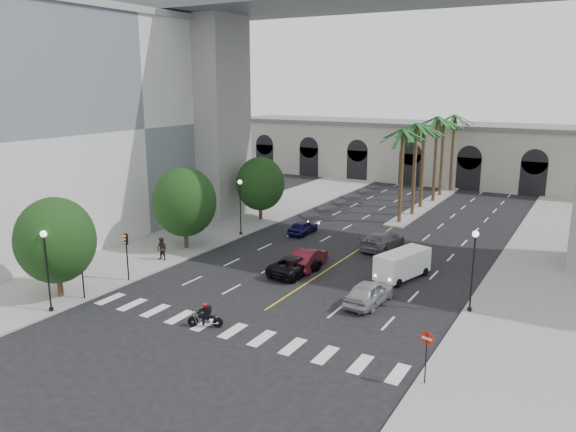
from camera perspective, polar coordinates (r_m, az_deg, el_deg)
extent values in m
plane|color=black|center=(34.63, -4.17, -10.65)|extent=(140.00, 140.00, 0.00)
cube|color=gray|center=(54.45, -8.53, -1.66)|extent=(8.00, 100.00, 0.15)
cube|color=gray|center=(43.57, 24.56, -6.63)|extent=(8.00, 100.00, 0.15)
cube|color=gray|center=(68.03, 13.92, 1.14)|extent=(2.00, 24.00, 0.20)
cube|color=silver|center=(58.97, -20.04, 8.63)|extent=(16.00, 32.00, 20.00)
cube|color=gray|center=(59.15, -20.88, 18.60)|extent=(16.50, 32.50, 0.60)
cube|color=beige|center=(83.69, 17.32, 5.88)|extent=(70.00, 10.00, 8.00)
cube|color=slate|center=(83.28, 17.52, 8.78)|extent=(71.00, 10.50, 0.50)
cube|color=gray|center=(60.40, -7.37, 9.80)|extent=(5.00, 6.00, 20.80)
cylinder|color=#47331E|center=(57.76, 11.41, 3.83)|extent=(0.40, 0.40, 9.50)
cylinder|color=#47331E|center=(61.47, 12.70, 4.48)|extent=(0.40, 0.40, 9.80)
cylinder|color=#47331E|center=(65.39, 13.48, 4.74)|extent=(0.40, 0.40, 9.30)
cylinder|color=#47331E|center=(69.06, 14.73, 5.45)|extent=(0.40, 0.40, 10.10)
cylinder|color=#47331E|center=(72.99, 15.36, 5.62)|extent=(0.40, 0.40, 9.60)
cylinder|color=#47331E|center=(76.76, 16.35, 6.03)|extent=(0.40, 0.40, 9.90)
cylinder|color=#382616|center=(40.63, -22.19, -6.18)|extent=(0.36, 0.36, 2.34)
ellipsoid|color=black|center=(39.81, -22.55, -2.29)|extent=(5.20, 5.20, 5.72)
cylinder|color=#382616|center=(49.19, -10.32, -1.98)|extent=(0.36, 0.36, 2.45)
ellipsoid|color=black|center=(48.50, -10.47, 1.43)|extent=(5.44, 5.44, 5.98)
cylinder|color=#382616|center=(58.60, -2.80, 0.62)|extent=(0.36, 0.36, 2.27)
ellipsoid|color=black|center=(58.05, -2.83, 3.29)|extent=(5.04, 5.04, 5.54)
cylinder|color=black|center=(38.63, -22.90, -8.82)|extent=(0.28, 0.28, 0.36)
cylinder|color=black|center=(37.83, -23.23, -5.41)|extent=(0.11, 0.11, 5.00)
sphere|color=white|center=(37.13, -23.59, -1.68)|extent=(0.40, 0.40, 0.40)
cylinder|color=black|center=(53.12, -4.80, -1.82)|extent=(0.28, 0.28, 0.36)
cylinder|color=black|center=(52.54, -4.85, 0.72)|extent=(0.11, 0.11, 5.00)
sphere|color=white|center=(52.04, -4.91, 3.46)|extent=(0.40, 0.40, 0.40)
cylinder|color=black|center=(37.43, 17.95, -9.11)|extent=(0.28, 0.28, 0.36)
cylinder|color=black|center=(36.60, 18.22, -5.60)|extent=(0.11, 0.11, 5.00)
sphere|color=white|center=(35.88, 18.52, -1.74)|extent=(0.40, 0.40, 0.40)
cylinder|color=black|center=(39.46, -20.15, -5.68)|extent=(0.10, 0.10, 3.50)
cube|color=black|center=(39.02, -20.33, -3.59)|extent=(0.25, 0.18, 0.80)
cylinder|color=black|center=(41.98, -16.01, -4.23)|extent=(0.10, 0.10, 3.50)
cube|color=black|center=(41.57, -16.14, -2.26)|extent=(0.25, 0.18, 0.80)
cylinder|color=black|center=(34.26, -9.63, -10.52)|extent=(0.61, 0.35, 0.63)
cylinder|color=black|center=(33.91, -7.14, -10.69)|extent=(0.61, 0.35, 0.63)
cube|color=silver|center=(34.03, -8.31, -10.48)|extent=(0.50, 0.44, 0.27)
cube|color=black|center=(33.95, -8.59, -10.02)|extent=(0.62, 0.44, 0.21)
cube|color=black|center=(33.86, -7.81, -10.13)|extent=(0.53, 0.42, 0.13)
cylinder|color=black|center=(33.96, -9.30, -9.61)|extent=(0.26, 0.54, 0.03)
cube|color=black|center=(33.76, -8.23, -9.49)|extent=(0.41, 0.47, 0.54)
cube|color=black|center=(33.70, -7.95, -9.42)|extent=(0.26, 0.34, 0.40)
sphere|color=#B90C13|center=(33.66, -8.49, -8.92)|extent=(0.27, 0.27, 0.27)
imported|color=#9B9C9F|center=(37.20, 8.24, -7.68)|extent=(2.19, 4.80, 1.59)
imported|color=#55111C|center=(43.72, 2.04, -4.33)|extent=(2.09, 4.90, 1.57)
imported|color=black|center=(42.43, 0.77, -4.99)|extent=(2.74, 5.26, 1.42)
imported|color=#5F5E63|center=(49.35, 9.55, -2.43)|extent=(2.81, 5.62, 1.57)
imported|color=#110D40|center=(53.44, 1.51, -1.15)|extent=(1.60, 3.92, 1.33)
cube|color=white|center=(42.14, 11.56, -4.74)|extent=(3.06, 5.16, 1.80)
cube|color=black|center=(40.28, 9.73, -5.18)|extent=(1.66, 0.67, 0.76)
cylinder|color=black|center=(41.54, 9.19, -6.15)|extent=(0.41, 0.67, 0.63)
cylinder|color=black|center=(40.62, 11.13, -6.69)|extent=(0.41, 0.67, 0.63)
cylinder|color=black|center=(44.20, 11.85, -5.05)|extent=(0.41, 0.67, 0.63)
cylinder|color=black|center=(43.34, 13.72, -5.53)|extent=(0.41, 0.67, 0.63)
imported|color=black|center=(45.80, -20.34, -3.89)|extent=(0.82, 0.65, 1.98)
imported|color=black|center=(46.17, -12.68, -3.29)|extent=(0.95, 0.76, 1.88)
cylinder|color=black|center=(28.05, 13.83, -13.99)|extent=(0.06, 0.06, 2.75)
cylinder|color=red|center=(27.58, 13.96, -11.97)|extent=(0.68, 0.19, 0.69)
cube|color=silver|center=(27.58, 13.96, -11.97)|extent=(0.52, 0.14, 0.11)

